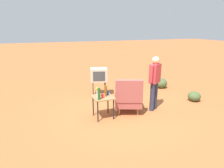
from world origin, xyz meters
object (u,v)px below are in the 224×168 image
tv_on_stand (99,75)px  bottle_tall_amber (106,91)px  bottle_wine_green (99,94)px  flower_vase (98,92)px  armchair (128,97)px  person_standing (155,80)px  soda_can_red (103,96)px  soda_can_blue (108,93)px  side_table (103,100)px

tv_on_stand → bottle_tall_amber: size_ratio=3.43×
bottle_tall_amber → bottle_wine_green: bearing=37.2°
bottle_tall_amber → flower_vase: 0.21m
armchair → person_standing: 0.94m
armchair → bottle_wine_green: armchair is taller
soda_can_red → bottle_wine_green: size_ratio=0.38×
bottle_tall_amber → bottle_wine_green: 0.32m
armchair → bottle_wine_green: size_ratio=3.31×
tv_on_stand → person_standing: (-1.16, 1.84, 0.16)m
armchair → tv_on_stand: bearing=-79.6°
person_standing → armchair: bearing=-3.4°
tv_on_stand → person_standing: person_standing is taller
soda_can_blue → flower_vase: flower_vase is taller
bottle_tall_amber → soda_can_blue: bearing=-142.1°
armchair → soda_can_blue: (0.62, -0.04, 0.18)m
tv_on_stand → soda_can_blue: (0.29, 1.75, -0.11)m
soda_can_blue → bottle_tall_amber: bearing=37.9°
armchair → tv_on_stand: size_ratio=1.03×
side_table → bottle_tall_amber: bearing=-171.2°
person_standing → soda_can_blue: bearing=-3.6°
bottle_wine_green → flower_vase: bearing=-101.2°
side_table → person_standing: 1.67m
side_table → soda_can_red: size_ratio=5.04×
tv_on_stand → armchair: bearing=100.4°
flower_vase → side_table: bearing=169.4°
soda_can_blue → tv_on_stand: bearing=-99.4°
side_table → armchair: bearing=-177.3°
armchair → bottle_tall_amber: 0.75m
person_standing → flower_vase: 1.76m
armchair → person_standing: person_standing is taller
bottle_tall_amber → armchair: bearing=-178.0°
armchair → person_standing: size_ratio=0.65×
side_table → soda_can_red: (0.04, 0.10, 0.15)m
tv_on_stand → flower_vase: (0.59, 1.81, -0.02)m
armchair → tv_on_stand: 1.85m
bottle_tall_amber → bottle_wine_green: size_ratio=0.94×
side_table → tv_on_stand: tv_on_stand is taller
soda_can_blue → bottle_wine_green: 0.44m
soda_can_blue → flower_vase: size_ratio=0.46×
tv_on_stand → soda_can_blue: size_ratio=8.44×
tv_on_stand → bottle_wine_green: bearing=72.6°
soda_can_red → flower_vase: flower_vase is taller
armchair → flower_vase: 0.96m
armchair → soda_can_red: 0.86m
bottle_tall_amber → flower_vase: bottle_tall_amber is taller
armchair → bottle_wine_green: 1.02m
person_standing → bottle_wine_green: bearing=5.4°
soda_can_blue → flower_vase: (0.30, 0.05, 0.09)m
person_standing → bottle_wine_green: (1.79, 0.17, -0.16)m
tv_on_stand → flower_vase: bearing=71.9°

